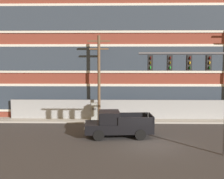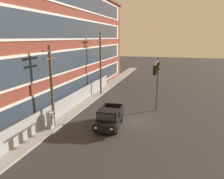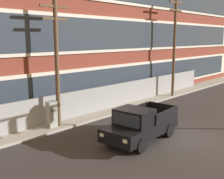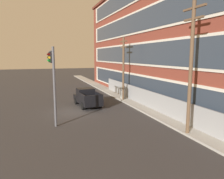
{
  "view_description": "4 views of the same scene",
  "coord_description": "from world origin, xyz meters",
  "px_view_note": "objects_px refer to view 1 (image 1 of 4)",
  "views": [
    {
      "loc": [
        -2.15,
        -18.66,
        5.61
      ],
      "look_at": [
        -2.59,
        2.61,
        3.49
      ],
      "focal_mm": 45.0,
      "sensor_mm": 36.0,
      "label": 1
    },
    {
      "loc": [
        -21.51,
        -3.96,
        8.64
      ],
      "look_at": [
        -1.23,
        1.87,
        3.6
      ],
      "focal_mm": 35.0,
      "sensor_mm": 36.0,
      "label": 2
    },
    {
      "loc": [
        -14.14,
        -7.1,
        5.66
      ],
      "look_at": [
        -2.6,
        3.6,
        2.75
      ],
      "focal_mm": 45.0,
      "sensor_mm": 36.0,
      "label": 3
    },
    {
      "loc": [
        21.9,
        -3.42,
        5.67
      ],
      "look_at": [
        0.39,
        4.0,
        2.16
      ],
      "focal_mm": 35.0,
      "sensor_mm": 36.0,
      "label": 4
    }
  ],
  "objects_px": {
    "pickup_truck_black": "(117,125)",
    "electrical_cabinet": "(94,112)",
    "utility_pole_near_corner": "(99,75)",
    "traffic_signal_mast": "(197,76)"
  },
  "relations": [
    {
      "from": "pickup_truck_black",
      "to": "electrical_cabinet",
      "type": "height_order",
      "value": "pickup_truck_black"
    },
    {
      "from": "pickup_truck_black",
      "to": "electrical_cabinet",
      "type": "relative_size",
      "value": 2.88
    },
    {
      "from": "pickup_truck_black",
      "to": "electrical_cabinet",
      "type": "bearing_deg",
      "value": 112.19
    },
    {
      "from": "utility_pole_near_corner",
      "to": "pickup_truck_black",
      "type": "bearing_deg",
      "value": -71.76
    },
    {
      "from": "traffic_signal_mast",
      "to": "electrical_cabinet",
      "type": "height_order",
      "value": "traffic_signal_mast"
    },
    {
      "from": "electrical_cabinet",
      "to": "traffic_signal_mast",
      "type": "bearing_deg",
      "value": -53.61
    },
    {
      "from": "pickup_truck_black",
      "to": "utility_pole_near_corner",
      "type": "bearing_deg",
      "value": 108.24
    },
    {
      "from": "pickup_truck_black",
      "to": "utility_pole_near_corner",
      "type": "distance_m",
      "value": 6.41
    },
    {
      "from": "traffic_signal_mast",
      "to": "utility_pole_near_corner",
      "type": "xyz_separation_m",
      "value": [
        -6.39,
        9.16,
        -0.39
      ]
    },
    {
      "from": "traffic_signal_mast",
      "to": "pickup_truck_black",
      "type": "height_order",
      "value": "traffic_signal_mast"
    }
  ]
}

